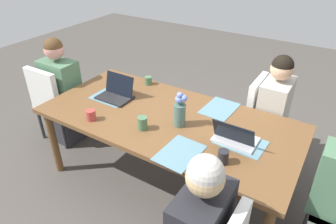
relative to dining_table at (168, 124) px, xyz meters
name	(u,v)px	position (x,y,z in m)	size (l,w,h in m)	color
ground_plane	(168,180)	(0.00, 0.00, -0.67)	(10.00, 10.00, 0.00)	#4C4742
dining_table	(168,124)	(0.00, 0.00, 0.00)	(2.21, 1.05, 0.74)	brown
chair_far_left_mid	(265,118)	(0.63, 0.81, -0.17)	(0.44, 0.44, 0.90)	silver
person_far_left_mid	(271,121)	(0.71, 0.75, -0.14)	(0.36, 0.40, 1.19)	#2D2D33
chair_head_left_left_far	(55,101)	(-1.43, -0.05, -0.17)	(0.44, 0.44, 0.90)	silver
person_head_left_left_far	(64,97)	(-1.37, 0.02, -0.14)	(0.40, 0.36, 1.19)	#2D2D33
flower_vase	(180,110)	(0.14, -0.05, 0.21)	(0.11, 0.10, 0.30)	#4C6B60
placemat_head_right_left_near	(241,142)	(0.65, -0.02, 0.07)	(0.36, 0.26, 0.00)	slate
placemat_far_left_mid	(220,108)	(0.32, 0.36, 0.07)	(0.36, 0.26, 0.00)	slate
placemat_head_left_left_far	(111,97)	(-0.64, 0.01, 0.07)	(0.36, 0.26, 0.00)	slate
placemat_near_right_near	(180,153)	(0.33, -0.37, 0.07)	(0.36, 0.26, 0.00)	slate
laptop_head_left_left_far	(116,93)	(-0.60, 0.03, 0.11)	(0.32, 0.22, 0.21)	black
laptop_head_right_left_near	(235,138)	(0.61, -0.04, 0.11)	(0.32, 0.22, 0.20)	silver
coffee_mug_near_left	(148,81)	(-0.51, 0.43, 0.11)	(0.08, 0.08, 0.08)	#47704C
coffee_mug_near_right	(223,157)	(0.63, -0.30, 0.12)	(0.08, 0.08, 0.10)	#232328
coffee_mug_centre_left	(91,115)	(-0.53, -0.37, 0.11)	(0.08, 0.08, 0.09)	#AD3D38
coffee_mug_centre_right	(142,123)	(-0.08, -0.26, 0.12)	(0.08, 0.08, 0.11)	#47704C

